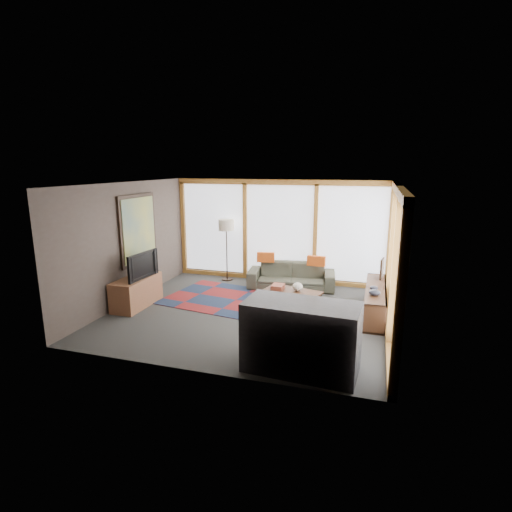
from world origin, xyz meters
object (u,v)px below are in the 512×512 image
(bookshelf, at_px, (375,301))
(bar_counter, at_px, (301,337))
(tv_console, at_px, (137,292))
(coffee_table, at_px, (292,300))
(sofa, at_px, (291,276))
(floor_lamp, at_px, (227,250))
(television, at_px, (139,265))

(bookshelf, relative_size, bar_counter, 1.34)
(tv_console, height_order, bar_counter, bar_counter)
(tv_console, xyz_separation_m, bar_counter, (3.86, -1.70, 0.21))
(coffee_table, relative_size, bar_counter, 0.71)
(sofa, distance_m, floor_lamp, 1.83)
(bookshelf, distance_m, television, 4.92)
(floor_lamp, bearing_deg, bar_counter, -56.43)
(floor_lamp, xyz_separation_m, tv_console, (-1.13, -2.41, -0.49))
(sofa, height_order, bar_counter, bar_counter)
(sofa, height_order, television, television)
(coffee_table, distance_m, bar_counter, 2.59)
(coffee_table, bearing_deg, bookshelf, 7.38)
(tv_console, xyz_separation_m, television, (0.10, 0.02, 0.59))
(floor_lamp, xyz_separation_m, coffee_table, (2.07, -1.62, -0.60))
(coffee_table, distance_m, television, 3.28)
(tv_console, bearing_deg, television, 11.63)
(bar_counter, bearing_deg, tv_console, 160.14)
(floor_lamp, height_order, bookshelf, floor_lamp)
(floor_lamp, bearing_deg, tv_console, -115.16)
(sofa, bearing_deg, coffee_table, -84.75)
(tv_console, bearing_deg, floor_lamp, 64.84)
(floor_lamp, distance_m, television, 2.61)
(sofa, xyz_separation_m, bookshelf, (1.99, -1.22, -0.03))
(sofa, xyz_separation_m, television, (-2.79, -2.21, 0.60))
(sofa, relative_size, tv_console, 1.68)
(floor_lamp, bearing_deg, television, -113.43)
(television, relative_size, bar_counter, 0.59)
(bookshelf, height_order, television, television)
(coffee_table, bearing_deg, bar_counter, -75.31)
(coffee_table, xyz_separation_m, bookshelf, (1.66, 0.22, 0.08))
(coffee_table, bearing_deg, television, -166.06)
(bar_counter, bearing_deg, floor_lamp, 127.44)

